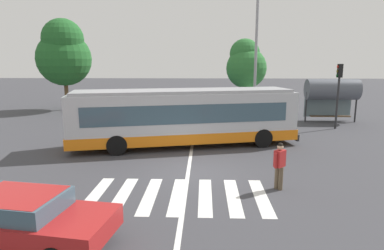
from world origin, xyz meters
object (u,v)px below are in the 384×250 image
at_px(parked_car_red, 131,103).
at_px(background_tree_left, 64,53).
at_px(bus_stop_shelter, 332,90).
at_px(background_tree_right, 246,64).
at_px(parked_car_teal, 189,104).
at_px(parked_car_blue, 221,103).
at_px(parked_car_silver, 278,103).
at_px(traffic_light_far_corner, 339,85).
at_px(pedestrian_crossing_street, 280,163).
at_px(parked_car_white, 249,103).
at_px(foreground_sedan, 21,217).
at_px(parked_car_champagne, 162,104).
at_px(city_transit_bus, 185,117).
at_px(twin_arm_street_lamp, 256,43).

xyz_separation_m(parked_car_red, background_tree_left, (-6.24, 0.46, 4.53)).
relative_size(bus_stop_shelter, background_tree_right, 0.58).
relative_size(parked_car_teal, background_tree_right, 0.70).
xyz_separation_m(parked_car_blue, parked_car_silver, (5.28, 0.07, 0.00)).
relative_size(traffic_light_far_corner, background_tree_right, 0.66).
xyz_separation_m(pedestrian_crossing_street, background_tree_left, (-15.70, 19.24, 4.33)).
relative_size(parked_car_red, parked_car_white, 1.00).
distance_m(traffic_light_far_corner, background_tree_right, 10.10).
bearing_deg(foreground_sedan, parked_car_champagne, 88.35).
bearing_deg(parked_car_silver, background_tree_left, 179.13).
bearing_deg(parked_car_blue, parked_car_white, 0.00).
bearing_deg(bus_stop_shelter, parked_car_champagne, 161.09).
xyz_separation_m(city_transit_bus, parked_car_teal, (-0.34, 12.43, -0.82)).
height_order(foreground_sedan, bus_stop_shelter, bus_stop_shelter).
bearing_deg(pedestrian_crossing_street, parked_car_silver, 77.73).
xyz_separation_m(parked_car_teal, twin_arm_street_lamp, (5.12, -5.29, 5.11)).
bearing_deg(parked_car_red, bus_stop_shelter, -17.12).
bearing_deg(bus_stop_shelter, city_transit_bus, -144.36).
bearing_deg(parked_car_champagne, parked_car_blue, 5.66).
xyz_separation_m(pedestrian_crossing_street, parked_car_white, (1.43, 18.87, -0.20)).
bearing_deg(city_transit_bus, background_tree_right, 70.29).
distance_m(pedestrian_crossing_street, twin_arm_street_lamp, 14.17).
relative_size(parked_car_red, parked_car_silver, 1.00).
xyz_separation_m(city_transit_bus, bus_stop_shelter, (10.64, 7.63, 0.83)).
height_order(parked_car_silver, background_tree_left, background_tree_left).
xyz_separation_m(pedestrian_crossing_street, foreground_sedan, (-7.16, -3.97, -0.20)).
xyz_separation_m(parked_car_red, background_tree_right, (10.60, 0.94, 3.55)).
bearing_deg(background_tree_left, traffic_light_far_corner, -20.14).
bearing_deg(city_transit_bus, parked_car_red, 114.32).
relative_size(parked_car_champagne, traffic_light_far_corner, 1.05).
bearing_deg(parked_car_red, background_tree_right, 5.06).
distance_m(parked_car_teal, background_tree_left, 12.49).
bearing_deg(twin_arm_street_lamp, pedestrian_crossing_street, -94.50).
xyz_separation_m(parked_car_blue, background_tree_left, (-14.54, 0.37, 4.53)).
xyz_separation_m(parked_car_red, twin_arm_street_lamp, (10.50, -5.53, 5.11)).
height_order(pedestrian_crossing_street, background_tree_right, background_tree_right).
distance_m(pedestrian_crossing_street, parked_car_white, 18.92).
distance_m(bus_stop_shelter, background_tree_left, 23.44).
height_order(foreground_sedan, traffic_light_far_corner, traffic_light_far_corner).
height_order(parked_car_teal, background_tree_right, background_tree_right).
bearing_deg(parked_car_silver, parked_car_champagne, -176.77).
distance_m(parked_car_red, parked_car_champagne, 2.98).
bearing_deg(background_tree_right, parked_car_red, -174.94).
xyz_separation_m(city_transit_bus, parked_car_red, (-5.72, 12.67, -0.82)).
bearing_deg(parked_car_silver, foreground_sedan, -116.21).
relative_size(pedestrian_crossing_street, background_tree_left, 0.20).
height_order(parked_car_white, parked_car_silver, same).
height_order(parked_car_champagne, background_tree_left, background_tree_left).
distance_m(parked_car_white, traffic_light_far_corner, 9.39).
distance_m(parked_car_champagne, traffic_light_far_corner, 14.87).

